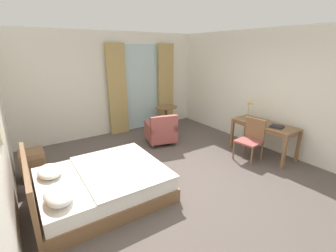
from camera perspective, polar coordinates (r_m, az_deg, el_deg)
name	(u,v)px	position (r m, az deg, el deg)	size (l,w,h in m)	color
ground	(182,181)	(4.60, 3.53, -13.27)	(5.91, 7.09, 0.10)	#564C47
wall_back	(113,84)	(6.88, -13.25, 9.90)	(5.51, 0.12, 2.81)	white
wall_right	(276,92)	(6.04, 24.83, 7.59)	(0.12, 6.69, 2.81)	white
balcony_glass_door	(141,88)	(7.18, -6.49, 9.23)	(1.17, 0.02, 2.47)	silver
curtain_panel_left	(117,90)	(6.76, -12.23, 8.52)	(0.53, 0.10, 2.51)	tan
curtain_panel_right	(166,85)	(7.49, -0.58, 9.86)	(0.52, 0.10, 2.51)	tan
bed	(98,184)	(4.10, -16.57, -13.47)	(2.04, 1.68, 0.92)	brown
nightstand	(33,164)	(5.16, -29.97, -8.09)	(0.42, 0.43, 0.55)	brown
writing_desk	(264,127)	(5.75, 22.42, -0.23)	(0.59, 1.42, 0.76)	brown
desk_chair	(251,137)	(5.46, 19.61, -2.62)	(0.52, 0.53, 0.91)	#9E4C47
desk_lamp	(250,104)	(5.83, 19.37, 5.16)	(0.24, 0.25, 0.52)	tan
closed_book	(277,127)	(5.52, 24.96, -0.12)	(0.23, 0.26, 0.03)	#232328
armchair_by_window	(161,132)	(6.01, -1.68, -1.37)	(0.84, 0.85, 0.81)	#9E4C47
round_cafe_table	(166,113)	(6.98, -0.47, 3.19)	(0.64, 0.64, 0.73)	brown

